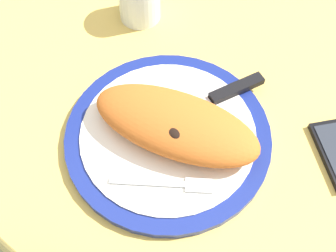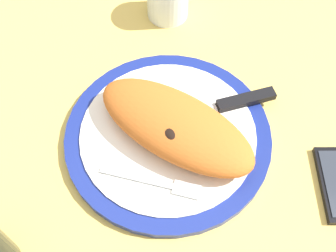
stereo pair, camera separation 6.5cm
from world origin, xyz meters
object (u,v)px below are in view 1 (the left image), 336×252
Objects in this scene: calzone at (176,121)px; water_glass at (139,1)px; fork at (171,184)px; knife at (218,97)px; plate at (168,136)px.

water_glass is (-9.68, 26.34, -0.98)cm from calzone.
knife is (6.00, 16.25, 0.29)cm from fork.
plate is at bearing -134.78° from knife.
water_glass is (-15.97, 19.27, 1.34)cm from knife.
fork is (1.48, -8.71, 1.12)cm from plate.
knife is at bearing 48.31° from calzone.
water_glass is (-8.49, 26.82, 2.74)cm from plate.
calzone is at bearing -69.83° from water_glass.
water_glass is at bearing 110.17° from calzone.
knife is (7.48, 7.54, 1.40)cm from plate.
fork reaches higher than plate.
knife is at bearing 69.73° from fork.
water_glass is at bearing 129.65° from knife.
calzone is at bearing -131.69° from knife.
fork is at bearing -88.17° from calzone.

